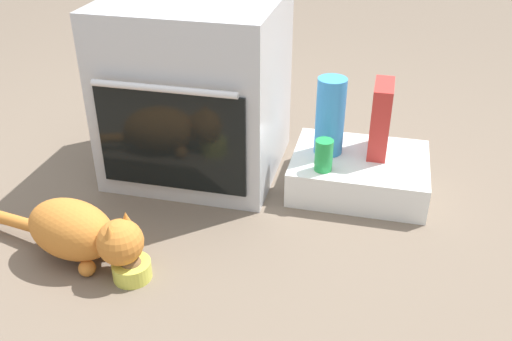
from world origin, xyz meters
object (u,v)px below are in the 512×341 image
object	(u,v)px
oven	(197,88)
soda_can	(324,155)
water_bottle	(330,116)
food_bowl	(132,269)
cat	(80,232)
pantry_cabinet	(359,173)
cereal_box	(381,119)

from	to	relation	value
oven	soda_can	size ratio (longest dim) A/B	5.77
oven	water_bottle	xyz separation A→B (m)	(0.53, -0.01, -0.06)
food_bowl	water_bottle	world-z (taller)	water_bottle
cat	pantry_cabinet	bearing A→B (deg)	51.35
soda_can	cereal_box	size ratio (longest dim) A/B	0.43
cereal_box	water_bottle	world-z (taller)	water_bottle
soda_can	water_bottle	world-z (taller)	water_bottle
cereal_box	water_bottle	bearing A→B (deg)	-167.45
pantry_cabinet	cereal_box	world-z (taller)	cereal_box
cat	food_bowl	bearing A→B (deg)	-0.00
cat	water_bottle	bearing A→B (deg)	56.91
food_bowl	soda_can	world-z (taller)	soda_can
oven	cereal_box	xyz separation A→B (m)	(0.72, 0.03, -0.07)
oven	cereal_box	bearing A→B (deg)	2.12
food_bowl	cat	distance (m)	0.21
pantry_cabinet	cereal_box	bearing A→B (deg)	45.94
soda_can	food_bowl	bearing A→B (deg)	-131.85
food_bowl	soda_can	distance (m)	0.78
food_bowl	water_bottle	bearing A→B (deg)	54.52
soda_can	cereal_box	xyz separation A→B (m)	(0.19, 0.19, 0.08)
oven	pantry_cabinet	bearing A→B (deg)	-2.85
pantry_cabinet	oven	bearing A→B (deg)	177.15
pantry_cabinet	cat	distance (m)	1.06
oven	soda_can	distance (m)	0.57
cereal_box	water_bottle	xyz separation A→B (m)	(-0.19, -0.04, 0.01)
soda_can	water_bottle	distance (m)	0.17
food_bowl	oven	bearing A→B (deg)	91.38
food_bowl	water_bottle	distance (m)	0.92
oven	food_bowl	distance (m)	0.80
cereal_box	cat	bearing A→B (deg)	-140.97
pantry_cabinet	water_bottle	xyz separation A→B (m)	(-0.13, 0.02, 0.22)
oven	cat	xyz separation A→B (m)	(-0.17, -0.69, -0.23)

